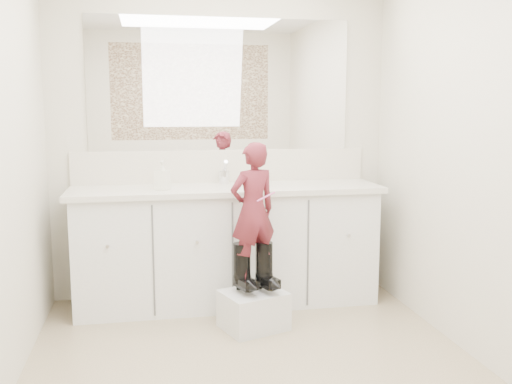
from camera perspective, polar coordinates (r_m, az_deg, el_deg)
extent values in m
plane|color=#7E6C53|center=(3.31, 0.27, -17.91)|extent=(3.00, 3.00, 0.00)
plane|color=beige|center=(4.45, -3.48, 5.00)|extent=(2.60, 0.00, 2.60)
plane|color=beige|center=(1.55, 11.13, -1.96)|extent=(2.60, 0.00, 2.60)
plane|color=beige|center=(3.47, 21.87, 3.38)|extent=(0.00, 3.00, 3.00)
cube|color=silver|center=(4.30, -2.90, -5.58)|extent=(2.20, 0.55, 0.85)
cube|color=beige|center=(4.20, -2.92, 0.26)|extent=(2.28, 0.58, 0.04)
cube|color=beige|center=(4.46, -3.43, 2.61)|extent=(2.28, 0.03, 0.25)
cube|color=white|center=(4.44, -3.51, 10.67)|extent=(2.00, 0.02, 1.00)
cube|color=#472819|center=(1.54, 11.49, 14.80)|extent=(2.00, 0.01, 1.20)
cylinder|color=silver|center=(4.36, -3.23, 1.49)|extent=(0.08, 0.08, 0.10)
imported|color=beige|center=(4.23, 0.76, 1.30)|extent=(0.14, 0.14, 0.10)
imported|color=silver|center=(4.09, -9.36, 1.67)|extent=(0.12, 0.12, 0.21)
cube|color=silver|center=(3.89, -0.24, -11.73)|extent=(0.48, 0.44, 0.25)
imported|color=#972E3D|center=(3.73, -0.30, -1.86)|extent=(0.38, 0.31, 0.90)
cylinder|color=#D15194|center=(3.65, 1.01, -0.47)|extent=(0.13, 0.06, 0.06)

